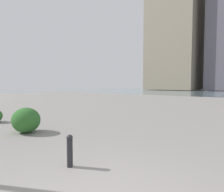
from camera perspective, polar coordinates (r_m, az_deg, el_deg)
building_annex at (r=69.84m, az=18.33°, el=16.47°), size 15.25×15.78×37.32m
bollard_near at (r=4.16m, az=-12.38°, el=-15.30°), size 0.13×0.13×0.67m
shrub_tall at (r=7.40m, az=-24.06°, el=-6.52°), size 1.03×0.93×0.87m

